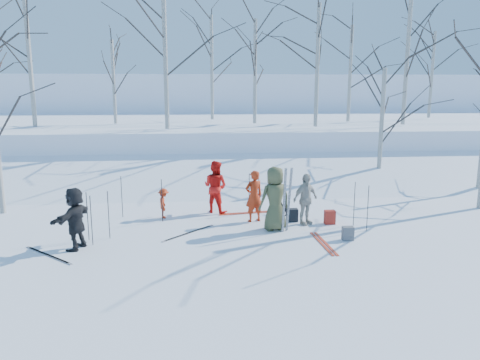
{
  "coord_description": "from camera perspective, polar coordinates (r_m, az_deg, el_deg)",
  "views": [
    {
      "loc": [
        -1.25,
        -12.53,
        4.14
      ],
      "look_at": [
        0.0,
        1.5,
        1.3
      ],
      "focal_mm": 35.0,
      "sensor_mm": 36.0,
      "label": 1
    }
  ],
  "objects": [
    {
      "name": "snow_ramp",
      "position": [
        19.97,
        -1.4,
        -0.13
      ],
      "size": [
        70.0,
        9.49,
        4.12
      ],
      "primitive_type": "cube",
      "rotation": [
        0.3,
        0.0,
        0.0
      ],
      "color": "white",
      "rests_on": "ground"
    },
    {
      "name": "ski_pair_a",
      "position": [
        12.8,
        10.16,
        -7.61
      ],
      "size": [
        0.4,
        1.92,
        0.02
      ],
      "primitive_type": null,
      "rotation": [
        0.0,
        0.0,
        0.05
      ],
      "color": "red",
      "rests_on": "ground"
    },
    {
      "name": "backpack_grey",
      "position": [
        13.16,
        13.01,
        -6.36
      ],
      "size": [
        0.3,
        0.2,
        0.38
      ],
      "primitive_type": "cube",
      "color": "#515358",
      "rests_on": "ground"
    },
    {
      "name": "ski_pair_b",
      "position": [
        15.53,
        0.9,
        -4.03
      ],
      "size": [
        0.72,
        1.95,
        0.02
      ],
      "primitive_type": null,
      "rotation": [
        0.0,
        0.0,
        1.71
      ],
      "color": "red",
      "rests_on": "ground"
    },
    {
      "name": "ski_pole_a",
      "position": [
        15.51,
        2.3,
        -1.54
      ],
      "size": [
        0.02,
        0.02,
        1.34
      ],
      "primitive_type": "cylinder",
      "color": "black",
      "rests_on": "ground"
    },
    {
      "name": "ski_pole_c",
      "position": [
        14.62,
        -9.49,
        -2.49
      ],
      "size": [
        0.02,
        0.02,
        1.34
      ],
      "primitive_type": "cylinder",
      "color": "black",
      "rests_on": "ground"
    },
    {
      "name": "ski_pole_b",
      "position": [
        15.39,
        1.12,
        -1.64
      ],
      "size": [
        0.02,
        0.02,
        1.34
      ],
      "primitive_type": "cylinder",
      "color": "black",
      "rests_on": "ground"
    },
    {
      "name": "birch_plateau_c",
      "position": [
        31.66,
        22.34,
        11.74
      ],
      "size": [
        4.22,
        4.22,
        5.18
      ],
      "primitive_type": null,
      "color": "silver",
      "rests_on": "snow_plateau"
    },
    {
      "name": "ski_pole_h",
      "position": [
        15.39,
        -14.21,
        -1.98
      ],
      "size": [
        0.02,
        0.02,
        1.34
      ],
      "primitive_type": "cylinder",
      "color": "black",
      "rests_on": "ground"
    },
    {
      "name": "backpack_dark",
      "position": [
        14.65,
        6.38,
        -4.28
      ],
      "size": [
        0.34,
        0.24,
        0.4
      ],
      "primitive_type": "cube",
      "color": "black",
      "rests_on": "ground"
    },
    {
      "name": "ski_pole_f",
      "position": [
        13.34,
        -15.72,
        -4.12
      ],
      "size": [
        0.02,
        0.02,
        1.34
      ],
      "primitive_type": "cylinder",
      "color": "black",
      "rests_on": "ground"
    },
    {
      "name": "skier_red_seated",
      "position": [
        15.06,
        -9.28,
        -2.82
      ],
      "size": [
        0.4,
        0.64,
        0.96
      ],
      "primitive_type": "imported",
      "rotation": [
        0.0,
        0.0,
        1.64
      ],
      "color": "#B52D10",
      "rests_on": "ground"
    },
    {
      "name": "skier_olive_center",
      "position": [
        13.58,
        4.28,
        -2.27
      ],
      "size": [
        1.04,
        0.81,
        1.88
      ],
      "primitive_type": "imported",
      "rotation": [
        0.0,
        0.0,
        3.39
      ],
      "color": "#43482B",
      "rests_on": "ground"
    },
    {
      "name": "birch_plateau_d",
      "position": [
        21.96,
        -9.11,
        15.01
      ],
      "size": [
        5.32,
        5.32,
        6.75
      ],
      "primitive_type": null,
      "color": "silver",
      "rests_on": "snow_plateau"
    },
    {
      "name": "birch_plateau_j",
      "position": [
        25.59,
        19.69,
        13.72
      ],
      "size": [
        5.17,
        5.17,
        6.53
      ],
      "primitive_type": null,
      "color": "silver",
      "rests_on": "snow_plateau"
    },
    {
      "name": "birch_plateau_e",
      "position": [
        25.2,
        -24.32,
        13.85
      ],
      "size": [
        5.42,
        5.42,
        6.89
      ],
      "primitive_type": null,
      "color": "silver",
      "rests_on": "snow_plateau"
    },
    {
      "name": "skier_redor_behind",
      "position": [
        15.48,
        -3.02,
        -0.82
      ],
      "size": [
        1.06,
        1.01,
        1.73
      ],
      "primitive_type": "imported",
      "rotation": [
        0.0,
        0.0,
        2.57
      ],
      "color": "red",
      "rests_on": "ground"
    },
    {
      "name": "ski_pole_e",
      "position": [
        12.93,
        -17.67,
        -4.72
      ],
      "size": [
        0.02,
        0.02,
        1.34
      ],
      "primitive_type": "cylinder",
      "color": "black",
      "rests_on": "ground"
    },
    {
      "name": "dog",
      "position": [
        15.34,
        5.44,
        -3.4
      ],
      "size": [
        0.52,
        0.6,
        0.47
      ],
      "primitive_type": "imported",
      "rotation": [
        0.0,
        0.0,
        3.74
      ],
      "color": "black",
      "rests_on": "ground"
    },
    {
      "name": "upright_ski_left",
      "position": [
        13.34,
        5.42,
        -2.49
      ],
      "size": [
        0.11,
        0.17,
        1.9
      ],
      "primitive_type": "cube",
      "rotation": [
        0.07,
        0.0,
        0.29
      ],
      "color": "silver",
      "rests_on": "ground"
    },
    {
      "name": "skier_cream_east",
      "position": [
        14.25,
        7.97,
        -2.33
      ],
      "size": [
        0.99,
        0.79,
        1.57
      ],
      "primitive_type": "imported",
      "rotation": [
        0.0,
        0.0,
        0.53
      ],
      "color": "beige",
      "rests_on": "ground"
    },
    {
      "name": "birch_plateau_i",
      "position": [
        24.82,
        1.84,
        13.02
      ],
      "size": [
        4.3,
        4.3,
        5.29
      ],
      "primitive_type": null,
      "color": "silver",
      "rests_on": "snow_plateau"
    },
    {
      "name": "birch_edge_e",
      "position": [
        20.56,
        16.86,
        6.16
      ],
      "size": [
        4.01,
        4.01,
        4.87
      ],
      "primitive_type": null,
      "color": "silver",
      "rests_on": "ground"
    },
    {
      "name": "upright_ski_right",
      "position": [
        13.43,
        6.01,
        -2.41
      ],
      "size": [
        0.15,
        0.23,
        1.89
      ],
      "primitive_type": "cube",
      "rotation": [
        0.1,
        0.0,
        0.4
      ],
      "color": "silver",
      "rests_on": "ground"
    },
    {
      "name": "snow_plateau",
      "position": [
        29.72,
        -2.66,
        5.33
      ],
      "size": [
        70.0,
        18.0,
        2.2
      ],
      "primitive_type": "cube",
      "color": "white",
      "rests_on": "ground"
    },
    {
      "name": "backpack_red",
      "position": [
        14.56,
        10.89,
        -4.47
      ],
      "size": [
        0.32,
        0.22,
        0.42
      ],
      "primitive_type": "cube",
      "color": "#A22318",
      "rests_on": "ground"
    },
    {
      "name": "skier_red_north",
      "position": [
        14.43,
        1.71,
        -1.97
      ],
      "size": [
        0.68,
        0.56,
        1.61
      ],
      "primitive_type": "imported",
      "rotation": [
        0.0,
        0.0,
        3.49
      ],
      "color": "#B52D10",
      "rests_on": "ground"
    },
    {
      "name": "skier_grey_west",
      "position": [
        12.72,
        -19.46,
        -4.44
      ],
      "size": [
        0.95,
        1.58,
        1.62
      ],
      "primitive_type": "imported",
      "rotation": [
        0.0,
        0.0,
        4.37
      ],
      "color": "black",
      "rests_on": "ground"
    },
    {
      "name": "ski_pole_g",
      "position": [
        14.03,
        15.31,
        -3.34
      ],
      "size": [
        0.02,
        0.02,
        1.34
      ],
      "primitive_type": "cylinder",
      "color": "black",
      "rests_on": "ground"
    },
    {
      "name": "ski_pole_i",
      "position": [
        13.38,
        -18.09,
        -4.21
      ],
      "size": [
        0.02,
        0.02,
        1.34
      ],
      "primitive_type": "cylinder",
      "color": "black",
      "rests_on": "ground"
    },
    {
      "name": "birch_plateau_f",
      "position": [
        27.81,
        -3.46,
        13.45
      ],
      "size": [
        4.72,
        4.72,
        5.89
      ],
      "primitive_type": null,
      "color": "silver",
      "rests_on": "snow_plateau"
    },
    {
      "name": "birch_plateau_a",
      "position": [
        25.51,
        -15.15,
        11.44
      ],
      "size": [
        3.58,
        3.58,
        4.26
      ],
      "primitive_type": null,
      "color": "silver",
      "rests_on": "snow_plateau"
    },
    {
      "name": "ground",
      "position": [
        13.25,
        0.58,
        -6.8
      ],
      "size": [
        120.0,
        120.0,
        0.0
      ],
      "primitive_type": "plane",
      "color": "white",
      "rests_on": "ground"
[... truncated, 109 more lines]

